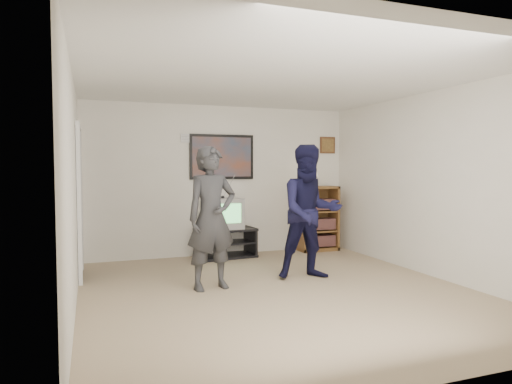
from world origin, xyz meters
TOP-DOWN VIEW (x-y plane):
  - room_shell at (0.00, 0.35)m, footprint 4.51×5.00m
  - media_stand at (-0.01, 2.23)m, footprint 1.00×0.62m
  - crt_television at (-0.06, 2.23)m, footprint 0.60×0.51m
  - bookshelf at (1.70, 2.28)m, footprint 0.69×0.40m
  - table_lamp at (1.57, 2.27)m, footprint 0.22×0.22m
  - person_tall at (-0.71, 0.42)m, footprint 0.70×0.53m
  - person_short at (0.65, 0.48)m, footprint 0.95×0.79m
  - controller_left at (-0.75, 0.65)m, footprint 0.07×0.12m
  - controller_right at (0.68, 0.69)m, footprint 0.04×0.12m
  - poster at (0.00, 2.48)m, footprint 1.10×0.03m
  - air_vent at (-0.55, 2.48)m, footprint 0.28×0.02m
  - small_picture at (2.00, 2.48)m, footprint 0.30×0.03m
  - doorway at (-2.23, 1.60)m, footprint 0.03×0.85m

SIDE VIEW (x-z plane):
  - media_stand at x=-0.01m, z-range 0.00..0.48m
  - bookshelf at x=1.70m, z-range 0.00..1.14m
  - crt_television at x=-0.06m, z-range 0.48..0.98m
  - person_tall at x=-0.71m, z-range 0.00..1.73m
  - person_short at x=0.65m, z-range 0.00..1.78m
  - doorway at x=-2.23m, z-range 0.00..2.00m
  - controller_right at x=0.68m, z-range 1.01..1.04m
  - controller_left at x=-0.75m, z-range 1.12..1.15m
  - room_shell at x=0.00m, z-range 0.00..2.50m
  - table_lamp at x=1.57m, z-range 1.14..1.49m
  - poster at x=0.00m, z-range 1.27..2.02m
  - small_picture at x=2.00m, z-range 1.73..2.03m
  - air_vent at x=-0.55m, z-range 1.88..2.02m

